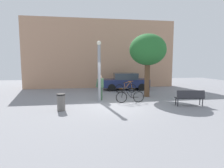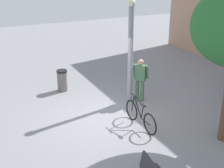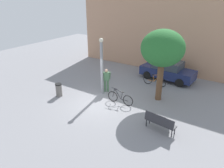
{
  "view_description": "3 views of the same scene",
  "coord_description": "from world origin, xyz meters",
  "px_view_note": "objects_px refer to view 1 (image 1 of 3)",
  "views": [
    {
      "loc": [
        -1.87,
        -10.41,
        2.48
      ],
      "look_at": [
        -0.15,
        0.38,
        1.23
      ],
      "focal_mm": 29.73,
      "sensor_mm": 36.0,
      "label": 1
    },
    {
      "loc": [
        8.58,
        -4.03,
        5.01
      ],
      "look_at": [
        -0.28,
        0.3,
        1.09
      ],
      "focal_mm": 49.46,
      "sensor_mm": 36.0,
      "label": 2
    },
    {
      "loc": [
        7.3,
        -9.72,
        6.51
      ],
      "look_at": [
        0.28,
        0.89,
        1.09
      ],
      "focal_mm": 34.67,
      "sensor_mm": 36.0,
      "label": 3
    }
  ],
  "objects_px": {
    "person_by_lamppost": "(100,86)",
    "trash_bin": "(61,102)",
    "park_bench": "(190,97)",
    "plaza_tree": "(148,50)",
    "bicycle_black": "(130,97)",
    "lamppost": "(99,69)",
    "parked_car_navy": "(125,81)",
    "bicycle_orange": "(126,88)"
  },
  "relations": [
    {
      "from": "plaza_tree",
      "to": "bicycle_black",
      "type": "bearing_deg",
      "value": -133.13
    },
    {
      "from": "parked_car_navy",
      "to": "lamppost",
      "type": "bearing_deg",
      "value": -120.11
    },
    {
      "from": "lamppost",
      "to": "plaza_tree",
      "type": "xyz_separation_m",
      "value": [
        3.63,
        1.26,
        1.31
      ]
    },
    {
      "from": "plaza_tree",
      "to": "trash_bin",
      "type": "distance_m",
      "value": 7.26
    },
    {
      "from": "person_by_lamppost",
      "to": "bicycle_orange",
      "type": "height_order",
      "value": "person_by_lamppost"
    },
    {
      "from": "park_bench",
      "to": "lamppost",
      "type": "bearing_deg",
      "value": 158.07
    },
    {
      "from": "lamppost",
      "to": "trash_bin",
      "type": "xyz_separation_m",
      "value": [
        -2.17,
        -1.97,
        -1.62
      ]
    },
    {
      "from": "lamppost",
      "to": "bicycle_orange",
      "type": "height_order",
      "value": "lamppost"
    },
    {
      "from": "person_by_lamppost",
      "to": "park_bench",
      "type": "distance_m",
      "value": 5.53
    },
    {
      "from": "parked_car_navy",
      "to": "trash_bin",
      "type": "bearing_deg",
      "value": -126.11
    },
    {
      "from": "bicycle_black",
      "to": "parked_car_navy",
      "type": "relative_size",
      "value": 0.42
    },
    {
      "from": "lamppost",
      "to": "bicycle_black",
      "type": "bearing_deg",
      "value": -18.89
    },
    {
      "from": "person_by_lamppost",
      "to": "plaza_tree",
      "type": "xyz_separation_m",
      "value": [
        3.53,
        0.87,
        2.41
      ]
    },
    {
      "from": "lamppost",
      "to": "park_bench",
      "type": "bearing_deg",
      "value": -21.93
    },
    {
      "from": "person_by_lamppost",
      "to": "parked_car_navy",
      "type": "xyz_separation_m",
      "value": [
        2.77,
        4.55,
        -0.19
      ]
    },
    {
      "from": "plaza_tree",
      "to": "bicycle_orange",
      "type": "xyz_separation_m",
      "value": [
        -1.12,
        2.0,
        -3.0
      ]
    },
    {
      "from": "person_by_lamppost",
      "to": "trash_bin",
      "type": "height_order",
      "value": "person_by_lamppost"
    },
    {
      "from": "person_by_lamppost",
      "to": "trash_bin",
      "type": "distance_m",
      "value": 3.32
    },
    {
      "from": "person_by_lamppost",
      "to": "trash_bin",
      "type": "xyz_separation_m",
      "value": [
        -2.27,
        -2.36,
        -0.52
      ]
    },
    {
      "from": "lamppost",
      "to": "parked_car_navy",
      "type": "height_order",
      "value": "lamppost"
    },
    {
      "from": "plaza_tree",
      "to": "trash_bin",
      "type": "height_order",
      "value": "plaza_tree"
    },
    {
      "from": "park_bench",
      "to": "parked_car_navy",
      "type": "xyz_separation_m",
      "value": [
        -2.18,
        6.97,
        0.23
      ]
    },
    {
      "from": "plaza_tree",
      "to": "trash_bin",
      "type": "bearing_deg",
      "value": -150.9
    },
    {
      "from": "lamppost",
      "to": "plaza_tree",
      "type": "bearing_deg",
      "value": 19.19
    },
    {
      "from": "trash_bin",
      "to": "park_bench",
      "type": "bearing_deg",
      "value": -0.5
    },
    {
      "from": "person_by_lamppost",
      "to": "trash_bin",
      "type": "relative_size",
      "value": 1.88
    },
    {
      "from": "park_bench",
      "to": "trash_bin",
      "type": "xyz_separation_m",
      "value": [
        -7.22,
        0.06,
        -0.1
      ]
    },
    {
      "from": "person_by_lamppost",
      "to": "trash_bin",
      "type": "bearing_deg",
      "value": -133.95
    },
    {
      "from": "plaza_tree",
      "to": "bicycle_orange",
      "type": "distance_m",
      "value": 3.77
    },
    {
      "from": "park_bench",
      "to": "trash_bin",
      "type": "relative_size",
      "value": 1.85
    },
    {
      "from": "park_bench",
      "to": "plaza_tree",
      "type": "height_order",
      "value": "plaza_tree"
    },
    {
      "from": "lamppost",
      "to": "parked_car_navy",
      "type": "xyz_separation_m",
      "value": [
        2.86,
        4.94,
        -1.3
      ]
    },
    {
      "from": "plaza_tree",
      "to": "bicycle_black",
      "type": "xyz_separation_m",
      "value": [
        -1.78,
        -1.9,
        -3.0
      ]
    },
    {
      "from": "park_bench",
      "to": "bicycle_black",
      "type": "bearing_deg",
      "value": 156.37
    },
    {
      "from": "person_by_lamppost",
      "to": "park_bench",
      "type": "bearing_deg",
      "value": -26.08
    },
    {
      "from": "lamppost",
      "to": "person_by_lamppost",
      "type": "height_order",
      "value": "lamppost"
    },
    {
      "from": "bicycle_orange",
      "to": "trash_bin",
      "type": "bearing_deg",
      "value": -131.89
    },
    {
      "from": "bicycle_orange",
      "to": "trash_bin",
      "type": "height_order",
      "value": "bicycle_orange"
    },
    {
      "from": "bicycle_orange",
      "to": "trash_bin",
      "type": "xyz_separation_m",
      "value": [
        -4.69,
        -5.23,
        0.06
      ]
    },
    {
      "from": "lamppost",
      "to": "person_by_lamppost",
      "type": "distance_m",
      "value": 1.18
    },
    {
      "from": "parked_car_navy",
      "to": "trash_bin",
      "type": "relative_size",
      "value": 4.84
    },
    {
      "from": "lamppost",
      "to": "parked_car_navy",
      "type": "distance_m",
      "value": 5.86
    }
  ]
}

